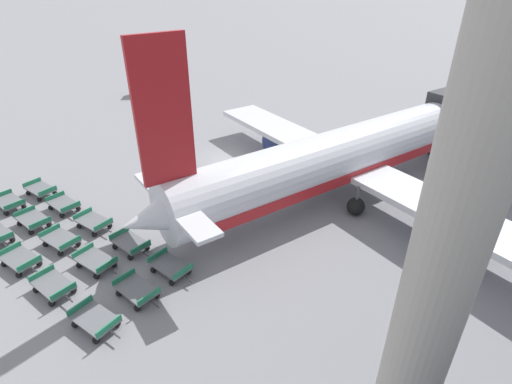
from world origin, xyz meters
TOP-DOWN VIEW (x-y plane):
  - ground_plane at (0.00, 0.00)m, footprint 500.00×500.00m
  - airplane at (11.13, 4.63)m, footprint 32.02×37.58m
  - service_van at (-23.40, 5.22)m, footprint 4.71×5.47m
  - baggage_dolly_row_near_col_c at (4.34, -18.36)m, footprint 3.19×2.02m
  - baggage_dolly_row_near_col_d at (7.96, -17.55)m, footprint 3.19×1.92m
  - baggage_dolly_row_near_col_e at (11.81, -16.72)m, footprint 3.19×2.02m
  - baggage_dolly_row_mid_a_col_a at (-3.39, -17.29)m, footprint 3.18×1.86m
  - baggage_dolly_row_mid_a_col_b at (0.31, -16.60)m, footprint 3.19×1.88m
  - baggage_dolly_row_mid_a_col_c at (3.88, -15.88)m, footprint 3.19×2.02m
  - baggage_dolly_row_mid_a_col_d at (7.39, -14.98)m, footprint 3.19×2.02m
  - baggage_dolly_row_mid_a_col_e at (11.24, -14.21)m, footprint 3.18×1.86m
  - baggage_dolly_row_mid_b_col_a at (-3.94, -14.95)m, footprint 3.19×1.97m
  - baggage_dolly_row_mid_b_col_b at (-0.47, -14.32)m, footprint 3.19×1.86m
  - baggage_dolly_row_mid_b_col_c at (3.24, -13.51)m, footprint 3.19×2.00m
  - baggage_dolly_row_mid_b_col_d at (7.11, -12.64)m, footprint 3.18×1.85m
  - baggage_dolly_row_mid_b_col_e at (10.72, -11.84)m, footprint 3.19×1.87m
  - apron_light_mast at (26.68, -16.69)m, footprint 2.00×0.73m

SIDE VIEW (x-z plane):
  - ground_plane at x=0.00m, z-range 0.00..0.00m
  - baggage_dolly_row_near_col_c at x=4.34m, z-range 0.00..0.92m
  - baggage_dolly_row_near_col_d at x=7.96m, z-range 0.00..0.92m
  - baggage_dolly_row_near_col_e at x=11.81m, z-range 0.00..0.92m
  - baggage_dolly_row_mid_a_col_a at x=-3.39m, z-range 0.00..0.92m
  - baggage_dolly_row_mid_a_col_b at x=0.31m, z-range 0.00..0.92m
  - baggage_dolly_row_mid_a_col_c at x=3.88m, z-range 0.00..0.92m
  - baggage_dolly_row_mid_a_col_d at x=7.39m, z-range 0.00..0.92m
  - baggage_dolly_row_mid_a_col_e at x=11.24m, z-range 0.00..0.92m
  - baggage_dolly_row_mid_b_col_a at x=-3.94m, z-range 0.00..0.92m
  - baggage_dolly_row_mid_b_col_b at x=-0.47m, z-range 0.00..0.92m
  - baggage_dolly_row_mid_b_col_c at x=3.24m, z-range 0.00..0.92m
  - baggage_dolly_row_mid_b_col_d at x=7.11m, z-range 0.00..0.92m
  - baggage_dolly_row_mid_b_col_e at x=10.72m, z-range 0.00..0.92m
  - service_van at x=-23.40m, z-range 0.10..2.46m
  - airplane at x=11.13m, z-range -3.45..9.62m
  - apron_light_mast at x=26.68m, z-range 1.23..24.78m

